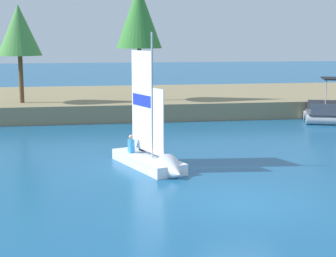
{
  "coord_description": "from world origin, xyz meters",
  "views": [
    {
      "loc": [
        -4.98,
        -15.87,
        5.27
      ],
      "look_at": [
        -1.2,
        7.47,
        1.2
      ],
      "focal_mm": 56.29,
      "sensor_mm": 36.0,
      "label": 1
    }
  ],
  "objects": [
    {
      "name": "shoreline_tree_midleft",
      "position": [
        -1.23,
        19.32,
        6.68
      ],
      "size": [
        3.02,
        3.02,
        7.65
      ],
      "color": "brown",
      "rests_on": "shore_bank"
    },
    {
      "name": "shoreline_tree_left",
      "position": [
        -8.91,
        19.14,
        5.75
      ],
      "size": [
        2.82,
        2.82,
        6.25
      ],
      "color": "brown",
      "rests_on": "shore_bank"
    },
    {
      "name": "ground_plane",
      "position": [
        0.0,
        0.0,
        0.0
      ],
      "size": [
        200.0,
        200.0,
        0.0
      ],
      "primitive_type": "plane",
      "color": "#195684"
    },
    {
      "name": "shore_bank",
      "position": [
        0.0,
        23.67,
        0.57
      ],
      "size": [
        80.0,
        14.0,
        1.14
      ],
      "primitive_type": "cube",
      "color": "#897A56",
      "rests_on": "ground"
    },
    {
      "name": "sailboat",
      "position": [
        -2.16,
        4.65,
        0.41
      ],
      "size": [
        2.87,
        4.81,
        5.9
      ],
      "rotation": [
        0.0,
        0.0,
        -1.21
      ],
      "color": "white",
      "rests_on": "ground"
    }
  ]
}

